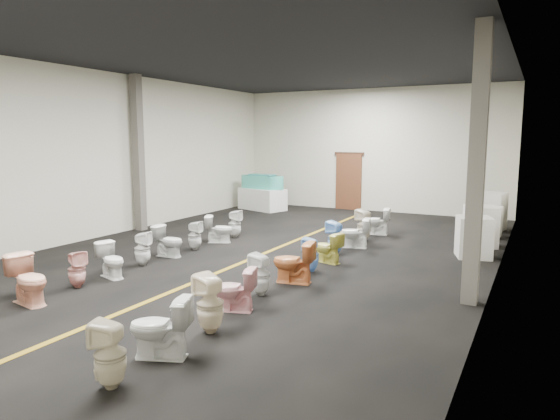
# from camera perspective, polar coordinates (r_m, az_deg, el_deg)

# --- Properties ---
(floor) EXTENTS (16.00, 16.00, 0.00)m
(floor) POSITION_cam_1_polar(r_m,az_deg,el_deg) (11.79, -1.85, -5.01)
(floor) COLOR black
(floor) RESTS_ON ground
(ceiling) EXTENTS (16.00, 16.00, 0.00)m
(ceiling) POSITION_cam_1_polar(r_m,az_deg,el_deg) (11.61, -1.96, 17.15)
(ceiling) COLOR black
(ceiling) RESTS_ON ground
(wall_back) EXTENTS (10.00, 0.00, 10.00)m
(wall_back) POSITION_cam_1_polar(r_m,az_deg,el_deg) (18.85, 10.28, 6.73)
(wall_back) COLOR beige
(wall_back) RESTS_ON ground
(wall_left) EXTENTS (0.00, 16.00, 16.00)m
(wall_left) POSITION_cam_1_polar(r_m,az_deg,el_deg) (14.61, -19.31, 6.01)
(wall_left) COLOR beige
(wall_left) RESTS_ON ground
(wall_right) EXTENTS (0.00, 16.00, 16.00)m
(wall_right) POSITION_cam_1_polar(r_m,az_deg,el_deg) (10.01, 23.95, 4.95)
(wall_right) COLOR beige
(wall_right) RESTS_ON ground
(aisle_stripe) EXTENTS (0.12, 15.60, 0.01)m
(aisle_stripe) POSITION_cam_1_polar(r_m,az_deg,el_deg) (11.79, -1.85, -5.00)
(aisle_stripe) COLOR #856513
(aisle_stripe) RESTS_ON floor
(back_door) EXTENTS (1.00, 0.10, 2.10)m
(back_door) POSITION_cam_1_polar(r_m,az_deg,el_deg) (19.12, 7.85, 3.20)
(back_door) COLOR #562D19
(back_door) RESTS_ON floor
(door_frame) EXTENTS (1.15, 0.08, 0.10)m
(door_frame) POSITION_cam_1_polar(r_m,az_deg,el_deg) (19.06, 7.92, 6.41)
(door_frame) COLOR #331C11
(door_frame) RESTS_ON back_door
(column_left) EXTENTS (0.25, 0.25, 4.50)m
(column_left) POSITION_cam_1_polar(r_m,az_deg,el_deg) (15.14, -15.88, 6.22)
(column_left) COLOR #59544C
(column_left) RESTS_ON floor
(column_right) EXTENTS (0.25, 0.25, 4.50)m
(column_right) POSITION_cam_1_polar(r_m,az_deg,el_deg) (8.53, 21.56, 4.64)
(column_right) COLOR #59544C
(column_right) RESTS_ON floor
(display_table) EXTENTS (2.01, 1.43, 0.81)m
(display_table) POSITION_cam_1_polar(r_m,az_deg,el_deg) (18.94, -2.05, 1.26)
(display_table) COLOR white
(display_table) RESTS_ON floor
(bathtub) EXTENTS (1.85, 0.85, 0.55)m
(bathtub) POSITION_cam_1_polar(r_m,az_deg,el_deg) (18.87, -2.06, 3.27)
(bathtub) COLOR #3FB8A4
(bathtub) RESTS_ON display_table
(appliance_crate_a) EXTENTS (0.90, 0.90, 0.93)m
(appliance_crate_a) POSITION_cam_1_polar(r_m,az_deg,el_deg) (12.18, 21.28, -2.91)
(appliance_crate_a) COLOR beige
(appliance_crate_a) RESTS_ON floor
(appliance_crate_b) EXTENTS (0.93, 0.93, 1.01)m
(appliance_crate_b) POSITION_cam_1_polar(r_m,az_deg,el_deg) (13.46, 21.93, -1.74)
(appliance_crate_b) COLOR silver
(appliance_crate_b) RESTS_ON floor
(appliance_crate_c) EXTENTS (0.80, 0.80, 0.83)m
(appliance_crate_c) POSITION_cam_1_polar(r_m,az_deg,el_deg) (14.87, 22.48, -1.24)
(appliance_crate_c) COLOR silver
(appliance_crate_c) RESTS_ON floor
(appliance_crate_d) EXTENTS (0.92, 0.92, 1.11)m
(appliance_crate_d) POSITION_cam_1_polar(r_m,az_deg,el_deg) (15.95, 22.89, -0.14)
(appliance_crate_d) COLOR beige
(appliance_crate_d) RESTS_ON floor
(toilet_left_2) EXTENTS (0.86, 0.58, 0.82)m
(toilet_left_2) POSITION_cam_1_polar(r_m,az_deg,el_deg) (9.18, -26.77, -7.13)
(toilet_left_2) COLOR #FBB292
(toilet_left_2) RESTS_ON floor
(toilet_left_3) EXTENTS (0.39, 0.38, 0.69)m
(toilet_left_3) POSITION_cam_1_polar(r_m,az_deg,el_deg) (9.81, -22.19, -6.28)
(toilet_left_3) COLOR #E5A299
(toilet_left_3) RESTS_ON floor
(toilet_left_4) EXTENTS (0.76, 0.56, 0.69)m
(toilet_left_4) POSITION_cam_1_polar(r_m,az_deg,el_deg) (10.27, -18.68, -5.45)
(toilet_left_4) COLOR white
(toilet_left_4) RESTS_ON floor
(toilet_left_5) EXTENTS (0.42, 0.42, 0.73)m
(toilet_left_5) POSITION_cam_1_polar(r_m,az_deg,el_deg) (11.03, -15.45, -4.28)
(toilet_left_5) COLOR white
(toilet_left_5) RESTS_ON floor
(toilet_left_6) EXTENTS (0.73, 0.45, 0.72)m
(toilet_left_6) POSITION_cam_1_polar(r_m,az_deg,el_deg) (11.72, -12.61, -3.48)
(toilet_left_6) COLOR silver
(toilet_left_6) RESTS_ON floor
(toilet_left_7) EXTENTS (0.38, 0.37, 0.71)m
(toilet_left_7) POSITION_cam_1_polar(r_m,az_deg,el_deg) (12.27, -9.73, -2.90)
(toilet_left_7) COLOR silver
(toilet_left_7) RESTS_ON floor
(toilet_left_8) EXTENTS (0.80, 0.64, 0.71)m
(toilet_left_8) POSITION_cam_1_polar(r_m,az_deg,el_deg) (13.06, -6.97, -2.17)
(toilet_left_8) COLOR white
(toilet_left_8) RESTS_ON floor
(toilet_left_9) EXTENTS (0.40, 0.39, 0.76)m
(toilet_left_9) POSITION_cam_1_polar(r_m,az_deg,el_deg) (13.65, -5.20, -1.58)
(toilet_left_9) COLOR white
(toilet_left_9) RESTS_ON floor
(toilet_right_0) EXTENTS (0.44, 0.44, 0.76)m
(toilet_right_0) POSITION_cam_1_polar(r_m,az_deg,el_deg) (5.90, -18.87, -15.37)
(toilet_right_0) COLOR beige
(toilet_right_0) RESTS_ON floor
(toilet_right_1) EXTENTS (0.87, 0.68, 0.78)m
(toilet_right_1) POSITION_cam_1_polar(r_m,az_deg,el_deg) (6.47, -13.55, -12.94)
(toilet_right_1) COLOR white
(toilet_right_1) RESTS_ON floor
(toilet_right_2) EXTENTS (0.48, 0.47, 0.84)m
(toilet_right_2) POSITION_cam_1_polar(r_m,az_deg,el_deg) (7.11, -8.00, -10.56)
(toilet_right_2) COLOR #F1E0C2
(toilet_right_2) RESTS_ON floor
(toilet_right_3) EXTENTS (0.77, 0.57, 0.70)m
(toilet_right_3) POSITION_cam_1_polar(r_m,az_deg,el_deg) (7.94, -5.26, -9.03)
(toilet_right_3) COLOR #F3ADB2
(toilet_right_3) RESTS_ON floor
(toilet_right_4) EXTENTS (0.37, 0.36, 0.74)m
(toilet_right_4) POSITION_cam_1_polar(r_m,az_deg,el_deg) (8.67, -2.25, -7.37)
(toilet_right_4) COLOR silver
(toilet_right_4) RESTS_ON floor
(toilet_right_5) EXTENTS (0.84, 0.57, 0.80)m
(toilet_right_5) POSITION_cam_1_polar(r_m,az_deg,el_deg) (9.38, 1.55, -5.97)
(toilet_right_5) COLOR #CE733B
(toilet_right_5) RESTS_ON floor
(toilet_right_6) EXTENTS (0.35, 0.34, 0.70)m
(toilet_right_6) POSITION_cam_1_polar(r_m,az_deg,el_deg) (10.17, 3.56, -5.12)
(toilet_right_6) COLOR #81B5ED
(toilet_right_6) RESTS_ON floor
(toilet_right_7) EXTENTS (0.74, 0.54, 0.68)m
(toilet_right_7) POSITION_cam_1_polar(r_m,az_deg,el_deg) (10.92, 5.46, -4.29)
(toilet_right_7) COLOR #D8CF55
(toilet_right_7) RESTS_ON floor
(toilet_right_8) EXTENTS (0.43, 0.43, 0.79)m
(toilet_right_8) POSITION_cam_1_polar(r_m,az_deg,el_deg) (11.72, 6.32, -3.16)
(toilet_right_8) COLOR #7BADE7
(toilet_right_8) RESTS_ON floor
(toilet_right_9) EXTENTS (0.80, 0.56, 0.75)m
(toilet_right_9) POSITION_cam_1_polar(r_m,az_deg,el_deg) (12.49, 8.54, -2.59)
(toilet_right_9) COLOR white
(toilet_right_9) RESTS_ON floor
(toilet_right_10) EXTENTS (0.51, 0.50, 0.84)m
(toilet_right_10) POSITION_cam_1_polar(r_m,az_deg,el_deg) (13.36, 9.58, -1.71)
(toilet_right_10) COLOR beige
(toilet_right_10) RESTS_ON floor
(toilet_right_11) EXTENTS (0.80, 0.53, 0.76)m
(toilet_right_11) POSITION_cam_1_polar(r_m,az_deg,el_deg) (14.29, 10.96, -1.26)
(toilet_right_11) COLOR white
(toilet_right_11) RESTS_ON floor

